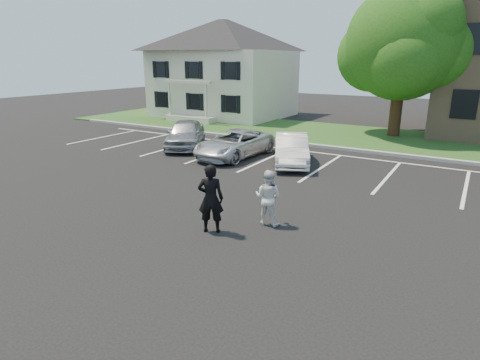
# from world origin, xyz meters

# --- Properties ---
(ground_plane) EXTENTS (90.00, 90.00, 0.00)m
(ground_plane) POSITION_xyz_m (0.00, 0.00, 0.00)
(ground_plane) COLOR black
(ground_plane) RESTS_ON ground
(curb) EXTENTS (40.00, 0.30, 0.15)m
(curb) POSITION_xyz_m (0.00, 12.00, 0.07)
(curb) COLOR gray
(curb) RESTS_ON ground
(grass_strip) EXTENTS (44.00, 8.00, 0.08)m
(grass_strip) POSITION_xyz_m (0.00, 16.00, 0.04)
(grass_strip) COLOR #1D4D1A
(grass_strip) RESTS_ON ground
(stall_lines) EXTENTS (34.00, 5.36, 0.01)m
(stall_lines) POSITION_xyz_m (1.40, 8.95, 0.01)
(stall_lines) COLOR white
(stall_lines) RESTS_ON ground
(house) EXTENTS (10.30, 9.22, 7.60)m
(house) POSITION_xyz_m (-13.00, 19.97, 3.83)
(house) COLOR #BFB8A0
(house) RESTS_ON ground
(tree) EXTENTS (7.80, 7.20, 8.80)m
(tree) POSITION_xyz_m (1.29, 17.44, 5.35)
(tree) COLOR black
(tree) RESTS_ON ground
(man_black_suit) EXTENTS (0.84, 0.73, 1.93)m
(man_black_suit) POSITION_xyz_m (-0.27, -0.10, 0.96)
(man_black_suit) COLOR black
(man_black_suit) RESTS_ON ground
(man_white_shirt) EXTENTS (0.82, 0.66, 1.62)m
(man_white_shirt) POSITION_xyz_m (0.82, 1.19, 0.81)
(man_white_shirt) COLOR silver
(man_white_shirt) RESTS_ON ground
(car_silver_west) EXTENTS (3.65, 4.67, 1.49)m
(car_silver_west) POSITION_xyz_m (-7.79, 8.26, 0.74)
(car_silver_west) COLOR #AAABB0
(car_silver_west) RESTS_ON ground
(car_silver_minivan) EXTENTS (2.45, 4.79, 1.30)m
(car_silver_minivan) POSITION_xyz_m (-4.40, 7.78, 0.65)
(car_silver_minivan) COLOR #BABDC3
(car_silver_minivan) RESTS_ON ground
(car_white_sedan) EXTENTS (3.07, 4.31, 1.35)m
(car_white_sedan) POSITION_xyz_m (-1.46, 7.94, 0.68)
(car_white_sedan) COLOR white
(car_white_sedan) RESTS_ON ground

